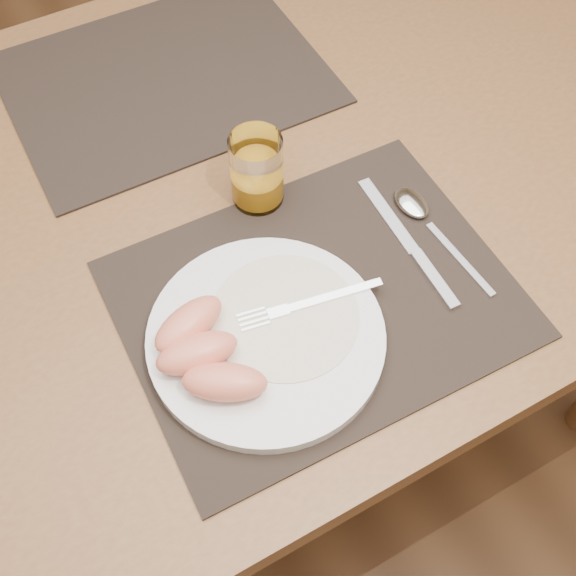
# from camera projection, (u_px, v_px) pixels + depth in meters

# --- Properties ---
(ground) EXTENTS (5.00, 5.00, 0.00)m
(ground) POSITION_uv_depth(u_px,v_px,m) (249.00, 409.00, 1.59)
(ground) COLOR brown
(ground) RESTS_ON ground
(table) EXTENTS (1.40, 0.90, 0.75)m
(table) POSITION_uv_depth(u_px,v_px,m) (228.00, 221.00, 1.03)
(table) COLOR brown
(table) RESTS_ON ground
(placemat_near) EXTENTS (0.46, 0.36, 0.00)m
(placemat_near) POSITION_uv_depth(u_px,v_px,m) (317.00, 299.00, 0.85)
(placemat_near) COLOR black
(placemat_near) RESTS_ON table
(placemat_far) EXTENTS (0.45, 0.36, 0.00)m
(placemat_far) POSITION_uv_depth(u_px,v_px,m) (165.00, 79.00, 1.06)
(placemat_far) COLOR black
(placemat_far) RESTS_ON table
(plate) EXTENTS (0.27, 0.27, 0.02)m
(plate) POSITION_uv_depth(u_px,v_px,m) (266.00, 337.00, 0.81)
(plate) COLOR white
(plate) RESTS_ON placemat_near
(plate_dressing) EXTENTS (0.17, 0.17, 0.00)m
(plate_dressing) POSITION_uv_depth(u_px,v_px,m) (285.00, 316.00, 0.82)
(plate_dressing) COLOR white
(plate_dressing) RESTS_ON plate
(fork) EXTENTS (0.17, 0.05, 0.00)m
(fork) POSITION_uv_depth(u_px,v_px,m) (298.00, 306.00, 0.83)
(fork) COLOR silver
(fork) RESTS_ON plate
(knife) EXTENTS (0.03, 0.22, 0.01)m
(knife) POSITION_uv_depth(u_px,v_px,m) (415.00, 252.00, 0.89)
(knife) COLOR silver
(knife) RESTS_ON placemat_near
(spoon) EXTENTS (0.04, 0.19, 0.01)m
(spoon) POSITION_uv_depth(u_px,v_px,m) (418.00, 211.00, 0.92)
(spoon) COLOR silver
(spoon) RESTS_ON placemat_near
(juice_glass) EXTENTS (0.07, 0.07, 0.10)m
(juice_glass) POSITION_uv_depth(u_px,v_px,m) (257.00, 173.00, 0.90)
(juice_glass) COLOR white
(juice_glass) RESTS_ON placemat_near
(grapefruit_wedges) EXTENTS (0.11, 0.16, 0.04)m
(grapefruit_wedges) POSITION_uv_depth(u_px,v_px,m) (203.00, 352.00, 0.77)
(grapefruit_wedges) COLOR #E77D5E
(grapefruit_wedges) RESTS_ON plate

